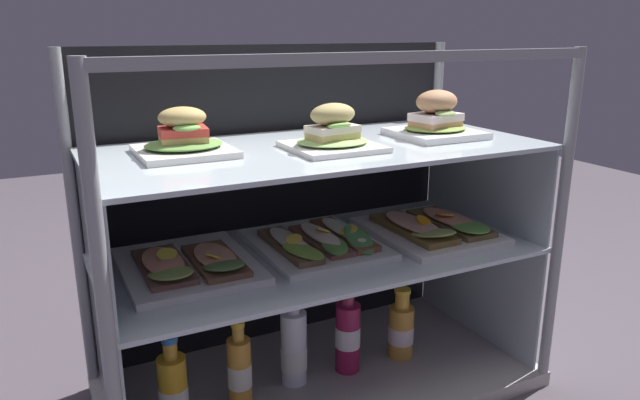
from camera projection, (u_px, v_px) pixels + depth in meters
ground_plane at (320, 390)px, 1.62m from camera, size 6.00×6.00×0.02m
case_base_deck at (320, 380)px, 1.61m from camera, size 1.12×0.55×0.04m
case_frame at (292, 200)px, 1.63m from camera, size 1.12×0.55×0.90m
riser_lower_tier at (320, 316)px, 1.56m from camera, size 1.07×0.49×0.34m
shelf_lower_glass at (320, 253)px, 1.51m from camera, size 1.08×0.51×0.01m
riser_upper_tier at (320, 202)px, 1.47m from camera, size 1.07×0.49×0.26m
shelf_upper_glass at (320, 149)px, 1.43m from camera, size 1.08×0.51×0.01m
plated_roll_sandwich_far_left at (184, 139)px, 1.33m from camera, size 0.21×0.21×0.11m
plated_roll_sandwich_near_left_corner at (333, 134)px, 1.38m from camera, size 0.20×0.20×0.11m
plated_roll_sandwich_mid_left at (436, 120)px, 1.55m from camera, size 0.21×0.21×0.12m
open_sandwich_tray_near_left_corner at (189, 264)px, 1.37m from camera, size 0.30×0.35×0.06m
open_sandwich_tray_near_right_corner at (319, 242)px, 1.52m from camera, size 0.30×0.35×0.06m
open_sandwich_tray_far_right at (431, 228)px, 1.62m from camera, size 0.30×0.35×0.06m
juice_bottle_back_right at (173, 390)px, 1.39m from camera, size 0.07×0.07×0.22m
juice_bottle_front_fourth at (240, 370)px, 1.46m from camera, size 0.06×0.06×0.22m
juice_bottle_front_second at (294, 348)px, 1.54m from camera, size 0.07×0.07×0.25m
juice_bottle_front_middle at (348, 335)px, 1.60m from camera, size 0.07×0.07×0.25m
juice_bottle_front_left_end at (401, 329)px, 1.67m from camera, size 0.07×0.07×0.21m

